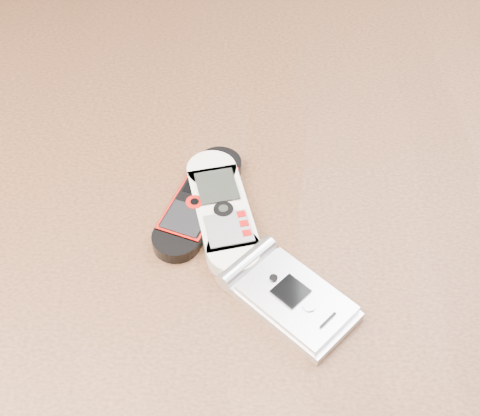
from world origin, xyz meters
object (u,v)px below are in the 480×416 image
nokia_white (222,211)px  motorola_razr (293,299)px  table (235,285)px  nokia_black_red (199,201)px

nokia_white → motorola_razr: size_ratio=1.28×
table → nokia_black_red: 0.12m
nokia_black_red → motorola_razr: 0.13m
table → nokia_black_red: bearing=161.6°
motorola_razr → nokia_white: bearing=76.2°
table → nokia_white: 0.11m
table → nokia_white: (-0.01, -0.00, 0.11)m
table → motorola_razr: 0.15m
nokia_black_red → nokia_white: bearing=-8.9°
table → nokia_white: nokia_white is taller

